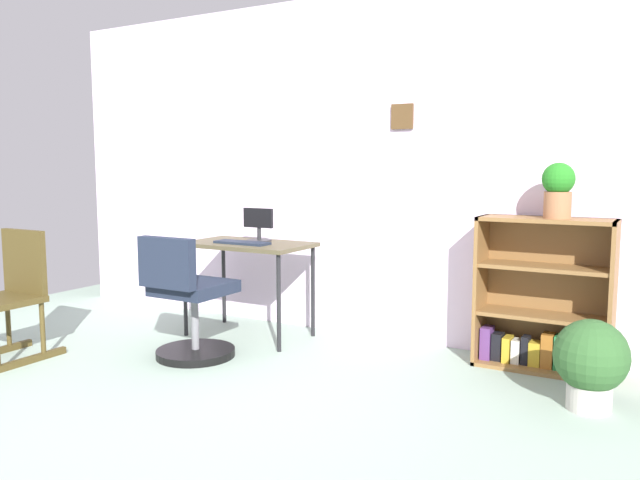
% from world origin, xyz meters
% --- Properties ---
extents(ground_plane, '(6.24, 6.24, 0.00)m').
position_xyz_m(ground_plane, '(0.00, 0.00, 0.00)').
color(ground_plane, '#90A998').
extents(wall_back, '(5.20, 0.12, 2.50)m').
position_xyz_m(wall_back, '(0.00, 2.15, 1.25)').
color(wall_back, silver).
rests_on(wall_back, ground_plane).
extents(desk, '(0.91, 0.54, 0.70)m').
position_xyz_m(desk, '(-0.50, 1.66, 0.64)').
color(desk, brown).
rests_on(desk, ground_plane).
extents(monitor, '(0.25, 0.18, 0.25)m').
position_xyz_m(monitor, '(-0.47, 1.75, 0.82)').
color(monitor, '#262628').
rests_on(monitor, desk).
extents(keyboard, '(0.42, 0.14, 0.02)m').
position_xyz_m(keyboard, '(-0.48, 1.56, 0.71)').
color(keyboard, '#1C2534').
rests_on(keyboard, desk).
extents(office_chair, '(0.52, 0.55, 0.82)m').
position_xyz_m(office_chair, '(-0.50, 1.00, 0.35)').
color(office_chair, black).
rests_on(office_chair, ground_plane).
extents(rocking_chair, '(0.42, 0.64, 0.84)m').
position_xyz_m(rocking_chair, '(-1.51, 0.43, 0.43)').
color(rocking_chair, '#473A1A').
rests_on(rocking_chair, ground_plane).
extents(bookshelf_low, '(0.80, 0.30, 0.95)m').
position_xyz_m(bookshelf_low, '(1.54, 1.96, 0.41)').
color(bookshelf_low, brown).
rests_on(bookshelf_low, ground_plane).
extents(potted_plant_on_shelf, '(0.19, 0.19, 0.33)m').
position_xyz_m(potted_plant_on_shelf, '(1.61, 1.90, 1.13)').
color(potted_plant_on_shelf, '#9E6642').
rests_on(potted_plant_on_shelf, bookshelf_low).
extents(potted_plant_floor, '(0.38, 0.38, 0.48)m').
position_xyz_m(potted_plant_floor, '(1.89, 1.37, 0.26)').
color(potted_plant_floor, '#B7B2A8').
rests_on(potted_plant_floor, ground_plane).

